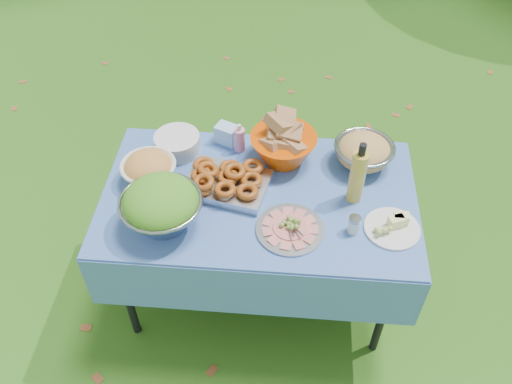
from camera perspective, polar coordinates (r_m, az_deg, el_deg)
ground at (r=3.11m, az=0.25°, el=-10.02°), size 80.00×80.00×0.00m
picnic_table at (r=2.81m, az=0.28°, el=-5.67°), size 1.46×0.86×0.76m
salad_bowl at (r=2.35m, az=-9.97°, el=-1.41°), size 0.42×0.42×0.23m
pasta_bowl_white at (r=2.59m, az=-11.25°, el=2.46°), size 0.31×0.31×0.14m
plate_stack at (r=2.74m, az=-8.28°, el=5.08°), size 0.27×0.27×0.09m
wipes_box at (r=2.77m, az=-3.09°, el=6.12°), size 0.13×0.12×0.10m
sanitizer_bottle at (r=2.70m, az=-1.75°, el=5.76°), size 0.06×0.06×0.16m
bread_bowl at (r=2.63m, az=2.91°, el=5.27°), size 0.41×0.41×0.22m
pasta_bowl_steel at (r=2.67m, az=11.29°, el=4.22°), size 0.37×0.37×0.15m
fried_tray at (r=2.52m, az=-3.12°, el=1.21°), size 0.43×0.35×0.09m
charcuterie_platter at (r=2.35m, az=3.63°, el=-3.47°), size 0.36×0.36×0.07m
oil_bottle at (r=2.43m, az=10.70°, el=2.03°), size 0.08×0.08×0.33m
cheese_plate at (r=2.43m, az=14.24°, el=-3.32°), size 0.29×0.29×0.07m
shaker at (r=2.38m, az=10.29°, el=-3.39°), size 0.07×0.07×0.09m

